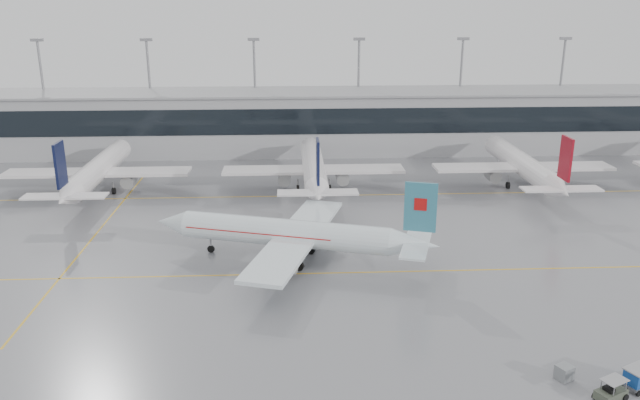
{
  "coord_description": "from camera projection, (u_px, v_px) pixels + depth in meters",
  "views": [
    {
      "loc": [
        -3.86,
        -65.46,
        29.7
      ],
      "look_at": [
        0.0,
        12.0,
        5.0
      ],
      "focal_mm": 35.0,
      "sensor_mm": 36.0,
      "label": 1
    }
  ],
  "objects": [
    {
      "name": "parked_jet_b",
      "position": [
        97.0,
        170.0,
        100.77
      ],
      "size": [
        29.64,
        36.96,
        11.72
      ],
      "rotation": [
        0.0,
        0.0,
        1.57
      ],
      "color": "white",
      "rests_on": "ground"
    },
    {
      "name": "terminal_roof",
      "position": [
        308.0,
        92.0,
        126.79
      ],
      "size": [
        182.0,
        16.0,
        0.4
      ],
      "primitive_type": "cube",
      "color": "gray",
      "rests_on": "ground"
    },
    {
      "name": "terminal",
      "position": [
        308.0,
        122.0,
        128.67
      ],
      "size": [
        180.0,
        15.0,
        12.0
      ],
      "primitive_type": "cube",
      "color": "#9C9CA0",
      "rests_on": "ground"
    },
    {
      "name": "light_masts",
      "position": [
        307.0,
        83.0,
        132.16
      ],
      "size": [
        156.4,
        1.0,
        22.6
      ],
      "color": "gray",
      "rests_on": "ground"
    },
    {
      "name": "ground",
      "position": [
        325.0,
        273.0,
        71.49
      ],
      "size": [
        320.0,
        320.0,
        0.0
      ],
      "primitive_type": "plane",
      "color": "gray",
      "rests_on": "ground"
    },
    {
      "name": "taxi_line_main",
      "position": [
        325.0,
        273.0,
        71.49
      ],
      "size": [
        120.0,
        0.25,
        0.01
      ],
      "primitive_type": "cube",
      "color": "gold",
      "rests_on": "ground"
    },
    {
      "name": "gse_unit",
      "position": [
        564.0,
        373.0,
        51.22
      ],
      "size": [
        1.63,
        1.6,
        1.24
      ],
      "primitive_type": "cube",
      "rotation": [
        0.0,
        0.0,
        0.48
      ],
      "color": "gray",
      "rests_on": "ground"
    },
    {
      "name": "taxi_line_cross",
      "position": [
        98.0,
        232.0,
        84.34
      ],
      "size": [
        0.25,
        60.0,
        0.01
      ],
      "primitive_type": "cube",
      "color": "gold",
      "rests_on": "ground"
    },
    {
      "name": "terminal_glass",
      "position": [
        309.0,
        122.0,
        121.03
      ],
      "size": [
        180.0,
        0.2,
        5.0
      ],
      "primitive_type": "cube",
      "color": "black",
      "rests_on": "ground"
    },
    {
      "name": "parked_jet_c",
      "position": [
        313.0,
        168.0,
        102.43
      ],
      "size": [
        29.64,
        36.96,
        11.72
      ],
      "rotation": [
        0.0,
        0.0,
        1.57
      ],
      "color": "white",
      "rests_on": "ground"
    },
    {
      "name": "baggage_tug",
      "position": [
        611.0,
        393.0,
        48.53
      ],
      "size": [
        3.66,
        2.45,
        1.79
      ],
      "rotation": [
        0.0,
        0.0,
        0.45
      ],
      "color": "#404639",
      "rests_on": "ground"
    },
    {
      "name": "parked_jet_d",
      "position": [
        523.0,
        165.0,
        104.08
      ],
      "size": [
        29.64,
        36.96,
        11.72
      ],
      "rotation": [
        0.0,
        0.0,
        1.57
      ],
      "color": "white",
      "rests_on": "ground"
    },
    {
      "name": "taxi_line_north",
      "position": [
        314.0,
        196.0,
        100.04
      ],
      "size": [
        120.0,
        0.25,
        0.01
      ],
      "primitive_type": "cube",
      "color": "gold",
      "rests_on": "ground"
    },
    {
      "name": "air_canada_jet",
      "position": [
        295.0,
        234.0,
        73.84
      ],
      "size": [
        34.31,
        27.64,
        10.82
      ],
      "rotation": [
        0.0,
        0.0,
        2.84
      ],
      "color": "white",
      "rests_on": "ground"
    }
  ]
}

